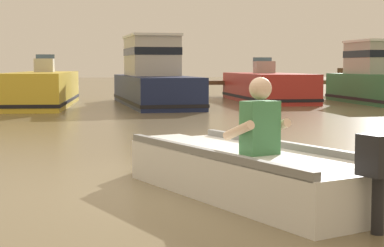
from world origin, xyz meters
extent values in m
plane|color=#7A6B4C|center=(0.00, 0.00, 0.00)|extent=(120.00, 120.00, 0.00)
cube|color=brown|center=(9.98, 18.74, 0.60)|extent=(15.46, 1.50, 0.16)
cylinder|color=#4D3924|center=(2.65, 18.04, 0.52)|extent=(0.24, 0.24, 1.05)
cylinder|color=#4D3924|center=(6.32, 18.04, 0.59)|extent=(0.24, 0.24, 1.18)
cylinder|color=#4D3924|center=(9.98, 19.44, 0.59)|extent=(0.24, 0.24, 1.17)
cube|color=white|center=(0.46, -0.46, 0.22)|extent=(2.14, 3.29, 0.44)
cube|color=white|center=(-0.16, 1.15, 0.22)|extent=(0.71, 0.59, 0.42)
cube|color=gray|center=(-0.01, -0.64, 0.47)|extent=(1.17, 2.86, 0.08)
cube|color=gray|center=(0.94, -0.28, 0.47)|extent=(1.17, 2.86, 0.08)
cube|color=white|center=(0.50, -0.55, 0.40)|extent=(1.04, 0.63, 0.06)
cylinder|color=black|center=(1.06, -2.00, 0.27)|extent=(0.13, 0.13, 0.54)
cube|color=black|center=(1.06, -2.00, 0.62)|extent=(0.35, 0.32, 0.32)
cube|color=#3F7F4C|center=(0.52, -0.60, 0.70)|extent=(0.40, 0.33, 0.52)
sphere|color=beige|center=(0.52, -0.60, 1.08)|extent=(0.22, 0.22, 0.22)
cylinder|color=beige|center=(0.29, -0.63, 0.68)|extent=(0.24, 0.43, 0.23)
cylinder|color=beige|center=(0.70, -0.47, 0.68)|extent=(0.24, 0.43, 0.23)
cube|color=gold|center=(-2.35, 14.19, 0.54)|extent=(2.24, 6.61, 1.07)
cube|color=black|center=(-2.35, 14.19, 0.19)|extent=(2.28, 6.65, 0.10)
cube|color=beige|center=(-2.31, 14.67, 1.29)|extent=(0.64, 0.55, 0.44)
cube|color=slate|center=(-2.29, 14.93, 1.47)|extent=(0.61, 0.09, 0.36)
cube|color=#19234C|center=(1.21, 13.96, 0.48)|extent=(2.24, 6.85, 0.95)
cube|color=black|center=(1.21, 13.96, 0.17)|extent=(2.28, 6.89, 0.10)
cube|color=beige|center=(1.18, 14.57, 1.59)|extent=(1.63, 2.91, 1.27)
cube|color=black|center=(1.18, 14.57, 1.74)|extent=(1.66, 2.94, 0.24)
cube|color=white|center=(1.18, 14.57, 2.26)|extent=(1.71, 3.06, 0.08)
cube|color=#B72D28|center=(5.47, 15.41, 0.50)|extent=(2.12, 5.80, 1.00)
cube|color=black|center=(5.47, 15.41, 0.18)|extent=(2.16, 5.84, 0.10)
cube|color=#B2ADA3|center=(5.48, 15.84, 1.22)|extent=(0.72, 0.51, 0.44)
cube|color=slate|center=(5.48, 16.10, 1.40)|extent=(0.71, 0.05, 0.36)
cube|color=#287042|center=(8.97, 13.44, 0.50)|extent=(2.18, 5.33, 1.00)
cube|color=black|center=(8.97, 13.44, 0.17)|extent=(2.22, 5.37, 0.10)
cube|color=#B2ADA3|center=(8.98, 13.91, 1.54)|extent=(1.66, 2.25, 1.09)
cube|color=black|center=(8.98, 13.91, 1.68)|extent=(1.69, 2.28, 0.24)
cube|color=white|center=(8.98, 13.91, 2.12)|extent=(1.74, 2.37, 0.08)
camera|label=1|loc=(-1.20, -6.44, 1.31)|focal=58.91mm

